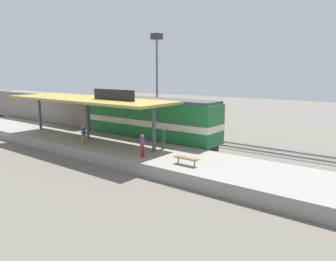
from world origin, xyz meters
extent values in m
plane|color=#666056|center=(2.00, 0.00, 0.00)|extent=(120.00, 120.00, 0.00)
cube|color=#565249|center=(0.00, 0.00, 0.02)|extent=(3.20, 110.00, 0.04)
cube|color=gray|center=(-0.72, 0.00, 0.08)|extent=(0.10, 110.00, 0.16)
cube|color=gray|center=(0.72, 0.00, 0.08)|extent=(0.10, 110.00, 0.16)
cube|color=#565249|center=(4.60, 0.00, 0.02)|extent=(3.20, 110.00, 0.04)
cube|color=gray|center=(3.88, 0.00, 0.08)|extent=(0.10, 110.00, 0.16)
cube|color=gray|center=(5.32, 0.00, 0.08)|extent=(0.10, 110.00, 0.16)
cube|color=gray|center=(-4.60, 0.00, 0.45)|extent=(6.00, 44.00, 0.90)
cylinder|color=#47474C|center=(-4.60, -8.00, 2.70)|extent=(0.28, 0.28, 3.60)
cylinder|color=#47474C|center=(-4.60, 0.00, 2.70)|extent=(0.28, 0.28, 3.60)
cylinder|color=#47474C|center=(-4.60, 8.00, 2.70)|extent=(0.28, 0.28, 3.60)
cube|color=#A38E3D|center=(-4.60, 0.00, 4.60)|extent=(5.20, 18.00, 0.20)
cube|color=black|center=(-4.60, -3.60, 5.15)|extent=(0.12, 4.80, 0.90)
cylinder|color=#333338|center=(-6.00, -12.63, 1.11)|extent=(0.07, 0.07, 0.42)
cylinder|color=#333338|center=(-6.00, -11.33, 1.11)|extent=(0.07, 0.07, 0.42)
cube|color=brown|center=(-6.00, -11.98, 1.36)|extent=(0.44, 1.70, 0.08)
cube|color=#28282D|center=(0.00, -3.71, 0.51)|extent=(2.60, 13.60, 0.70)
cube|color=#1E6B33|center=(0.00, -3.71, 2.61)|extent=(2.90, 14.40, 3.50)
cube|color=#424247|center=(0.00, -3.71, 4.48)|extent=(2.78, 14.11, 0.24)
cube|color=beige|center=(0.00, -3.71, 2.35)|extent=(2.93, 14.43, 0.56)
cube|color=#28282D|center=(0.00, 14.29, 0.51)|extent=(2.60, 19.20, 0.70)
cube|color=slate|center=(0.00, 14.29, 2.51)|extent=(2.90, 20.00, 3.30)
cube|color=slate|center=(0.00, 14.29, 4.28)|extent=(2.78, 19.60, 0.24)
cube|color=#28282D|center=(4.60, 5.52, 0.51)|extent=(2.50, 11.20, 0.70)
cube|color=brown|center=(4.60, 5.52, 2.16)|extent=(2.80, 12.00, 2.60)
cube|color=maroon|center=(4.60, 5.52, 3.58)|extent=(2.69, 11.76, 0.24)
cylinder|color=slate|center=(7.80, 1.86, 5.50)|extent=(0.28, 0.28, 11.00)
cube|color=#333338|center=(7.80, 1.86, 11.35)|extent=(1.10, 1.10, 0.70)
cylinder|color=#4C4C51|center=(-3.39, -7.92, 1.32)|extent=(0.16, 0.16, 0.84)
cylinder|color=#4C4C51|center=(-3.21, -7.92, 1.32)|extent=(0.16, 0.16, 0.84)
cylinder|color=#23603D|center=(-3.30, -7.92, 2.06)|extent=(0.34, 0.34, 0.64)
sphere|color=tan|center=(-3.30, -7.92, 2.50)|extent=(0.23, 0.23, 0.23)
cylinder|color=olive|center=(-6.50, -1.74, 1.32)|extent=(0.16, 0.16, 0.84)
cylinder|color=olive|center=(-6.32, -1.74, 1.32)|extent=(0.16, 0.16, 0.84)
cylinder|color=navy|center=(-6.41, -1.74, 2.06)|extent=(0.34, 0.34, 0.64)
sphere|color=tan|center=(-6.41, -1.74, 2.50)|extent=(0.23, 0.23, 0.23)
cylinder|color=maroon|center=(-6.39, -8.33, 1.32)|extent=(0.16, 0.16, 0.84)
cylinder|color=maroon|center=(-6.21, -8.33, 1.32)|extent=(0.16, 0.16, 0.84)
cylinder|color=#663375|center=(-6.30, -8.33, 2.06)|extent=(0.34, 0.34, 0.64)
sphere|color=tan|center=(-6.30, -8.33, 2.50)|extent=(0.23, 0.23, 0.23)
camera|label=1|loc=(-22.72, -23.26, 6.91)|focal=33.46mm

